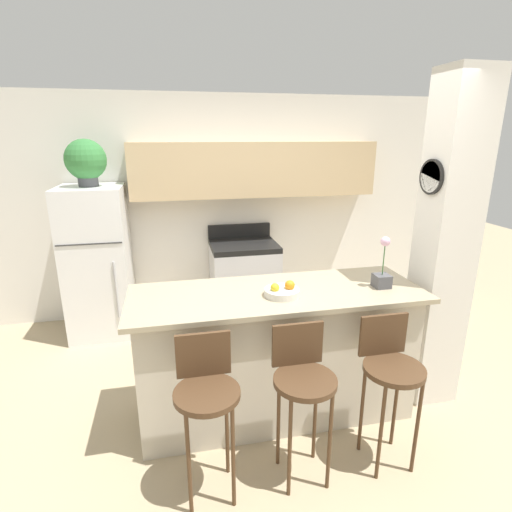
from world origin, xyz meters
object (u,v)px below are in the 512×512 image
Objects in this scene: stove_range at (244,280)px; bar_stool_right at (390,369)px; bar_stool_left at (206,393)px; bar_stool_mid at (303,381)px; fruit_bowl at (282,291)px; orchid_vase at (382,272)px; potted_plant_on_fridge at (86,161)px; refrigerator at (98,262)px.

stove_range is 1.08× the size of bar_stool_right.
bar_stool_mid is at bearing 0.00° from bar_stool_left.
stove_range is 1.93m from fruit_bowl.
bar_stool_mid is 1.00× the size of bar_stool_right.
stove_range is 2.08m from orchid_vase.
orchid_vase is (1.36, 0.53, 0.46)m from bar_stool_left.
orchid_vase is at bearing -38.25° from potted_plant_on_fridge.
bar_stool_left is at bearing -68.32° from potted_plant_on_fridge.
refrigerator reaches higher than fruit_bowl.
bar_stool_right is 3.98× the size of fruit_bowl.
orchid_vase is 1.55× the size of fruit_bowl.
stove_range is at bearing 74.37° from bar_stool_left.
stove_range is 1.08× the size of bar_stool_mid.
bar_stool_left is at bearing -68.32° from refrigerator.
refrigerator reaches higher than stove_range.
fruit_bowl is at bearing -49.91° from potted_plant_on_fridge.
orchid_vase reaches higher than fruit_bowl.
potted_plant_on_fridge is at bearing 141.75° from orchid_vase.
refrigerator is 1.05m from potted_plant_on_fridge.
bar_stool_mid is at bearing -57.06° from refrigerator.
bar_stool_left is 0.88m from fruit_bowl.
potted_plant_on_fridge reaches higher than stove_range.
refrigerator reaches higher than bar_stool_right.
bar_stool_mid is (1.51, -2.33, -0.13)m from refrigerator.
refrigerator is 1.61× the size of bar_stool_right.
bar_stool_left is at bearing 180.00° from bar_stool_mid.
potted_plant_on_fridge is 1.86× the size of fruit_bowl.
stove_range is at bearing 110.79° from orchid_vase.
bar_stool_mid is 3.02m from potted_plant_on_fridge.
bar_stool_left is 1.53m from orchid_vase.
orchid_vase is (2.29, -1.80, -0.72)m from potted_plant_on_fridge.
stove_range is 2.31× the size of potted_plant_on_fridge.
stove_range is at bearing 87.90° from fruit_bowl.
refrigerator is at bearing -64.73° from potted_plant_on_fridge.
potted_plant_on_fridge reaches higher than bar_stool_left.
refrigerator reaches higher than bar_stool_mid.
potted_plant_on_fridge is (-2.09, 2.33, 1.18)m from bar_stool_right.
bar_stool_right is 2.57× the size of orchid_vase.
potted_plant_on_fridge is at bearing 131.94° from bar_stool_right.
refrigerator is at bearing -178.70° from stove_range.
bar_stool_mid is (-0.08, -2.37, 0.21)m from stove_range.
bar_stool_right is at bearing -77.96° from stove_range.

